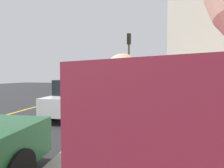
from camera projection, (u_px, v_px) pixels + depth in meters
ground_plane at (109, 99)px, 12.90m from camera, size 56.00×56.00×0.00m
sidewalk at (156, 99)px, 12.27m from camera, size 28.00×4.60×0.15m
lane_stripe_centre at (67, 98)px, 13.52m from camera, size 28.00×0.14×0.01m
snow_bank_curb at (125, 92)px, 16.97m from camera, size 7.27×0.56×0.22m
parked_car_white at (84, 96)px, 7.95m from camera, size 4.57×1.95×1.51m
parked_car_navy at (112, 88)px, 13.89m from camera, size 4.63×2.02×1.51m
parked_car_charcoal at (123, 84)px, 20.31m from camera, size 4.15×1.92×1.51m
pedestrian_brown_coat at (147, 80)px, 22.60m from camera, size 0.53×0.57×1.77m
pedestrian_grey_coat at (189, 91)px, 6.80m from camera, size 0.55×0.57×1.81m
pedestrian_blue_coat at (143, 83)px, 15.09m from camera, size 0.54×0.55×1.76m
traffic_light_pole at (129, 55)px, 12.13m from camera, size 0.35×0.26×4.36m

